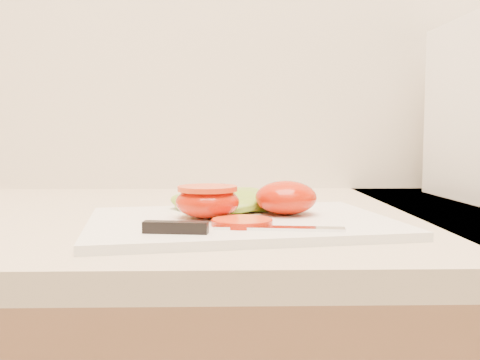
{
  "coord_description": "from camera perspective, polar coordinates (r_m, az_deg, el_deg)",
  "views": [
    {
      "loc": [
        -0.08,
        0.93,
        1.04
      ],
      "look_at": [
        -0.07,
        1.57,
        0.99
      ],
      "focal_mm": 40.0,
      "sensor_mm": 36.0,
      "label": 1
    }
  ],
  "objects": [
    {
      "name": "cutting_board",
      "position": [
        0.64,
        0.02,
        -4.55
      ],
      "size": [
        0.39,
        0.31,
        0.01
      ],
      "primitive_type": "cube",
      "rotation": [
        0.0,
        0.0,
        0.16
      ],
      "color": "white",
      "rests_on": "counter"
    },
    {
      "name": "tomato_half_dome",
      "position": [
        0.67,
        4.92,
        -1.88
      ],
      "size": [
        0.08,
        0.08,
        0.04
      ],
      "primitive_type": "ellipsoid",
      "color": "red",
      "rests_on": "cutting_board"
    },
    {
      "name": "knife",
      "position": [
        0.55,
        -2.45,
        -5.11
      ],
      "size": [
        0.21,
        0.05,
        0.01
      ],
      "rotation": [
        0.0,
        0.0,
        -0.13
      ],
      "color": "silver",
      "rests_on": "cutting_board"
    },
    {
      "name": "lettuce_leaf_1",
      "position": [
        0.72,
        1.15,
        -2.12
      ],
      "size": [
        0.13,
        0.14,
        0.02
      ],
      "primitive_type": "ellipsoid",
      "rotation": [
        0.0,
        0.0,
        0.99
      ],
      "color": "#81AE2E",
      "rests_on": "cutting_board"
    },
    {
      "name": "lettuce_leaf_0",
      "position": [
        0.7,
        -2.28,
        -2.22
      ],
      "size": [
        0.16,
        0.13,
        0.03
      ],
      "primitive_type": "ellipsoid",
      "rotation": [
        0.0,
        0.0,
        -0.36
      ],
      "color": "#81AE2E",
      "rests_on": "cutting_board"
    },
    {
      "name": "tomato_slice_0",
      "position": [
        0.59,
        0.21,
        -4.5
      ],
      "size": [
        0.07,
        0.07,
        0.01
      ],
      "primitive_type": "cylinder",
      "color": "#E64D1D",
      "rests_on": "cutting_board"
    },
    {
      "name": "tomato_half_cut",
      "position": [
        0.64,
        -3.49,
        -2.18
      ],
      "size": [
        0.08,
        0.08,
        0.04
      ],
      "color": "red",
      "rests_on": "cutting_board"
    }
  ]
}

